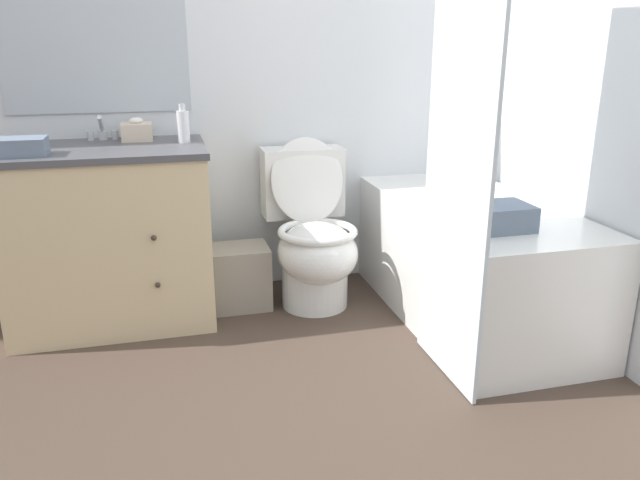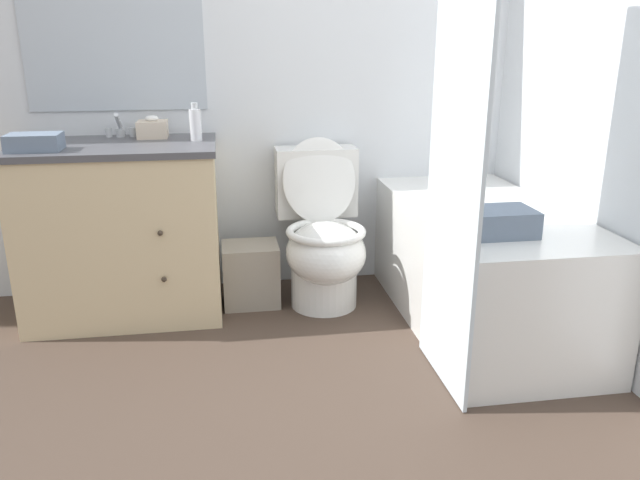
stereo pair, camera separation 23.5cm
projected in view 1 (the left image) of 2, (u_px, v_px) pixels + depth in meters
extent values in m
plane|color=#47382D|center=(344.00, 446.00, 2.06)|extent=(14.00, 14.00, 0.00)
cube|color=silver|center=(258.00, 46.00, 3.09)|extent=(8.00, 0.05, 2.50)
cube|color=#B2BCC6|center=(90.00, 9.00, 2.83)|extent=(0.84, 0.01, 0.93)
cube|color=silver|center=(574.00, 47.00, 2.67)|extent=(0.05, 2.51, 2.50)
cube|color=beige|center=(110.00, 239.00, 2.88)|extent=(0.89, 0.56, 0.80)
cube|color=#4C4C51|center=(100.00, 150.00, 2.76)|extent=(0.91, 0.58, 0.03)
cylinder|color=white|center=(101.00, 159.00, 2.77)|extent=(0.34, 0.34, 0.10)
sphere|color=#382D23|center=(154.00, 238.00, 2.64)|extent=(0.02, 0.02, 0.02)
sphere|color=#382D23|center=(158.00, 285.00, 2.70)|extent=(0.02, 0.02, 0.02)
cylinder|color=silver|center=(103.00, 136.00, 2.94)|extent=(0.04, 0.04, 0.04)
cylinder|color=silver|center=(101.00, 124.00, 2.88)|extent=(0.02, 0.11, 0.09)
cylinder|color=silver|center=(90.00, 136.00, 2.92)|extent=(0.03, 0.03, 0.04)
cylinder|color=silver|center=(115.00, 135.00, 2.95)|extent=(0.03, 0.03, 0.04)
cylinder|color=white|center=(315.00, 284.00, 3.12)|extent=(0.33, 0.33, 0.22)
ellipsoid|color=white|center=(318.00, 253.00, 3.01)|extent=(0.39, 0.45, 0.29)
torus|color=white|center=(318.00, 232.00, 2.98)|extent=(0.38, 0.38, 0.04)
cube|color=white|center=(302.00, 182.00, 3.22)|extent=(0.41, 0.18, 0.35)
ellipsoid|color=white|center=(307.00, 180.00, 3.10)|extent=(0.37, 0.13, 0.42)
cube|color=white|center=(472.00, 261.00, 2.95)|extent=(0.66, 1.37, 0.56)
cube|color=#A8ADAE|center=(476.00, 205.00, 2.86)|extent=(0.54, 1.25, 0.01)
cube|color=silver|center=(461.00, 121.00, 2.21)|extent=(0.01, 0.51, 2.00)
cube|color=gray|center=(241.00, 277.00, 3.10)|extent=(0.28, 0.24, 0.31)
cube|color=beige|center=(137.00, 132.00, 2.92)|extent=(0.14, 0.14, 0.08)
ellipsoid|color=white|center=(136.00, 120.00, 2.91)|extent=(0.06, 0.04, 0.03)
cylinder|color=silver|center=(183.00, 127.00, 2.84)|extent=(0.05, 0.05, 0.14)
cylinder|color=silver|center=(182.00, 107.00, 2.82)|extent=(0.03, 0.03, 0.03)
cube|color=slate|center=(18.00, 147.00, 2.54)|extent=(0.22, 0.15, 0.07)
cube|color=slate|center=(497.00, 217.00, 2.46)|extent=(0.26, 0.19, 0.10)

